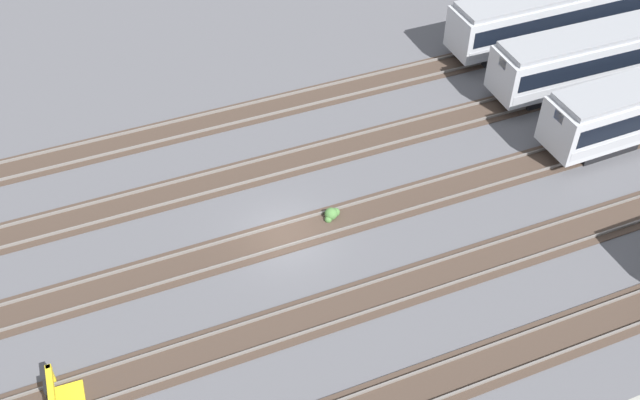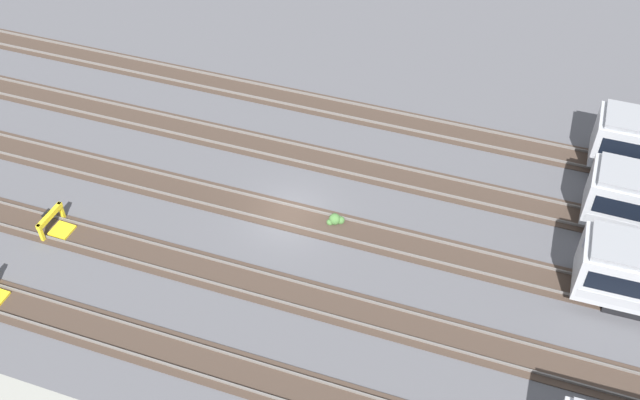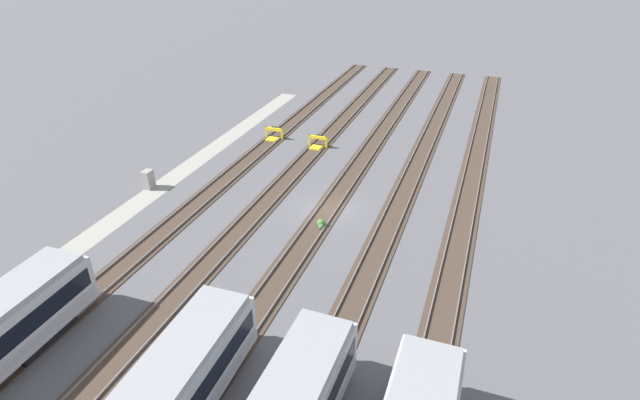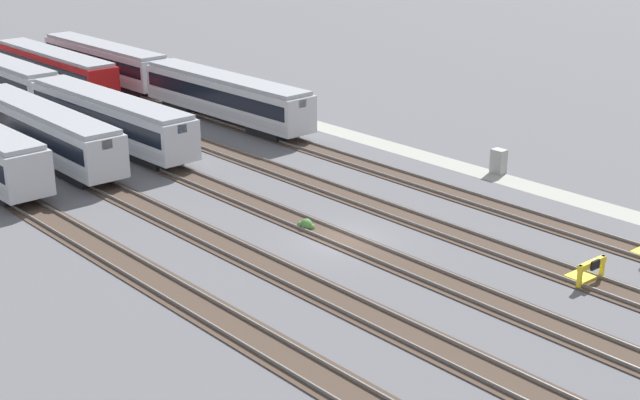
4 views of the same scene
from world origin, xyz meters
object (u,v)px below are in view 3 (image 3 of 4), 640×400
at_px(electrical_cabinet, 148,179).
at_px(weed_clump, 321,224).
at_px(bumper_stop_nearest_track, 273,134).
at_px(bumper_stop_near_inner_track, 317,143).

relative_size(electrical_cabinet, weed_clump, 1.74).
relative_size(bumper_stop_nearest_track, bumper_stop_near_inner_track, 1.00).
bearing_deg(weed_clump, electrical_cabinet, -93.44).
bearing_deg(electrical_cabinet, bumper_stop_nearest_track, 158.73).
height_order(bumper_stop_near_inner_track, electrical_cabinet, electrical_cabinet).
bearing_deg(electrical_cabinet, weed_clump, 86.56).
xyz_separation_m(bumper_stop_nearest_track, bumper_stop_near_inner_track, (0.58, 5.05, 0.00)).
bearing_deg(weed_clump, bumper_stop_nearest_track, -144.27).
xyz_separation_m(bumper_stop_nearest_track, weed_clump, (14.55, 10.47, -0.27)).
bearing_deg(weed_clump, bumper_stop_near_inner_track, -158.82).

